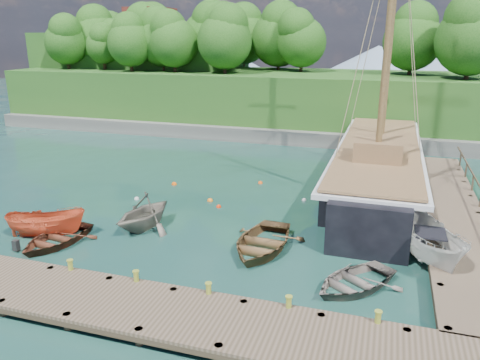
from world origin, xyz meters
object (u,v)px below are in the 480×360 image
(schooner, at_px, (378,169))
(rowboat_2, at_px, (261,249))
(rowboat_1, at_px, (145,227))
(rowboat_3, at_px, (353,288))
(cabin_boat_white, at_px, (427,262))
(rowboat_0, at_px, (57,244))
(motorboat_orange, at_px, (48,236))

(schooner, bearing_deg, rowboat_2, -112.02)
(schooner, bearing_deg, rowboat_1, -135.60)
(rowboat_3, relative_size, cabin_boat_white, 0.74)
(rowboat_0, bearing_deg, cabin_boat_white, 19.41)
(cabin_boat_white, bearing_deg, rowboat_0, 170.96)
(motorboat_orange, distance_m, cabin_boat_white, 18.34)
(rowboat_3, xyz_separation_m, schooner, (0.35, 13.94, 1.20))
(cabin_boat_white, bearing_deg, rowboat_2, 167.39)
(rowboat_0, height_order, schooner, schooner)
(rowboat_3, distance_m, motorboat_orange, 15.19)
(rowboat_2, height_order, schooner, schooner)
(motorboat_orange, height_order, schooner, schooner)
(rowboat_0, relative_size, cabin_boat_white, 0.74)
(cabin_boat_white, bearing_deg, schooner, 83.19)
(cabin_boat_white, distance_m, schooner, 11.05)
(rowboat_2, bearing_deg, cabin_boat_white, 11.66)
(rowboat_0, xyz_separation_m, rowboat_1, (3.10, 3.11, 0.00))
(rowboat_2, xyz_separation_m, rowboat_3, (4.45, -2.25, 0.00))
(cabin_boat_white, xyz_separation_m, schooner, (-2.60, 10.67, 1.20))
(motorboat_orange, bearing_deg, cabin_boat_white, -103.30)
(rowboat_0, height_order, cabin_boat_white, cabin_boat_white)
(rowboat_0, relative_size, rowboat_1, 1.04)
(schooner, bearing_deg, rowboat_0, -135.39)
(rowboat_2, height_order, rowboat_3, rowboat_2)
(motorboat_orange, relative_size, cabin_boat_white, 0.73)
(rowboat_1, xyz_separation_m, motorboat_orange, (-4.17, -2.43, 0.00))
(rowboat_2, bearing_deg, rowboat_1, 177.87)
(rowboat_3, relative_size, motorboat_orange, 1.01)
(schooner, bearing_deg, rowboat_3, -91.15)
(cabin_boat_white, relative_size, schooner, 0.19)
(motorboat_orange, bearing_deg, rowboat_0, -144.66)
(rowboat_1, relative_size, rowboat_2, 0.79)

